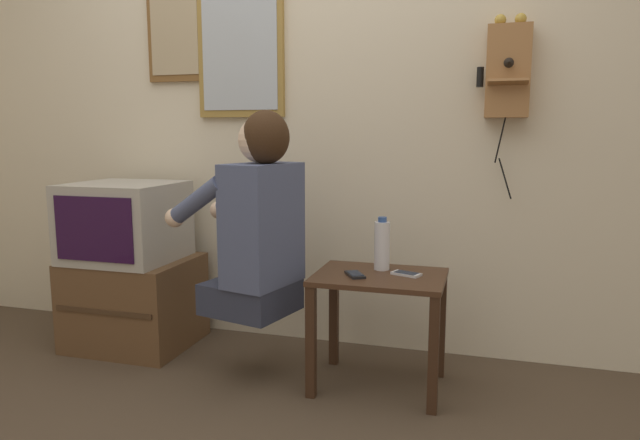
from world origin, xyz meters
The scene contains 11 objects.
wall_back centered at (0.00, 1.19, 1.27)m, with size 6.80×0.05×2.55m.
side_table centered at (0.53, 0.69, 0.40)m, with size 0.56×0.42×0.51m.
person centered at (0.00, 0.62, 0.74)m, with size 0.60×0.48×0.90m.
tv_stand centered at (-0.80, 0.84, 0.23)m, with size 0.60×0.53×0.46m.
television centered at (-0.83, 0.82, 0.66)m, with size 0.52×0.50×0.40m.
wall_phone_antique centered at (1.03, 1.11, 1.40)m, with size 0.23×0.18×0.83m.
framed_picture centered at (-0.69, 1.15, 1.65)m, with size 0.33×0.03×0.51m.
wall_mirror centered at (-0.31, 1.15, 1.57)m, with size 0.48×0.03×0.74m.
cell_phone_held centered at (0.44, 0.64, 0.52)m, with size 0.11×0.14×0.01m.
cell_phone_spare centered at (0.65, 0.71, 0.52)m, with size 0.14×0.10×0.01m.
water_bottle centered at (0.52, 0.79, 0.62)m, with size 0.07×0.07×0.24m.
Camera 1 is at (0.96, -1.69, 1.12)m, focal length 32.00 mm.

